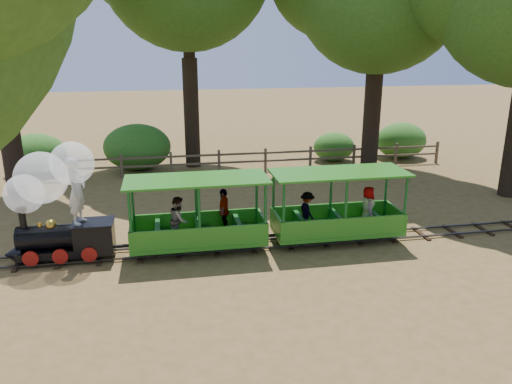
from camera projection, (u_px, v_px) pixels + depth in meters
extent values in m
plane|color=olive|center=(288.00, 244.00, 13.83)|extent=(90.00, 90.00, 0.00)
cube|color=#3F3D3A|center=(290.00, 246.00, 13.53)|extent=(22.00, 0.05, 0.05)
cube|color=#3F3D3A|center=(285.00, 238.00, 14.09)|extent=(22.00, 0.05, 0.05)
cube|color=#382314|center=(288.00, 244.00, 13.83)|extent=(0.12, 1.00, 0.05)
cube|color=#382314|center=(101.00, 257.00, 12.96)|extent=(0.12, 1.00, 0.05)
cube|color=#382314|center=(452.00, 231.00, 14.70)|extent=(0.12, 1.00, 0.05)
cube|color=black|center=(67.00, 250.00, 12.74)|extent=(2.35, 0.75, 0.19)
cylinder|color=black|center=(50.00, 237.00, 12.56)|extent=(1.50, 0.60, 0.60)
cylinder|color=black|center=(22.00, 218.00, 12.30)|extent=(0.17, 0.17, 0.47)
sphere|color=gold|center=(51.00, 225.00, 12.48)|extent=(0.28, 0.28, 0.28)
cylinder|color=gold|center=(40.00, 225.00, 12.42)|extent=(0.11, 0.11, 0.11)
cube|color=black|center=(94.00, 234.00, 12.75)|extent=(0.96, 0.75, 0.59)
cube|color=black|center=(93.00, 222.00, 12.65)|extent=(1.01, 0.81, 0.04)
cone|color=black|center=(14.00, 255.00, 12.52)|extent=(0.48, 0.68, 0.68)
cylinder|color=gold|center=(17.00, 235.00, 12.39)|extent=(0.11, 0.15, 0.15)
cylinder|color=maroon|center=(31.00, 259.00, 12.24)|extent=(0.38, 0.06, 0.38)
cylinder|color=maroon|center=(38.00, 246.00, 12.96)|extent=(0.38, 0.06, 0.38)
cylinder|color=maroon|center=(60.00, 256.00, 12.36)|extent=(0.38, 0.06, 0.38)
cylinder|color=maroon|center=(66.00, 244.00, 13.08)|extent=(0.38, 0.06, 0.38)
cylinder|color=maroon|center=(89.00, 254.00, 12.48)|extent=(0.38, 0.06, 0.38)
cylinder|color=maroon|center=(93.00, 243.00, 13.20)|extent=(0.38, 0.06, 0.38)
sphere|color=white|center=(24.00, 194.00, 12.19)|extent=(0.96, 0.96, 0.96)
sphere|color=white|center=(41.00, 178.00, 12.20)|extent=(1.28, 1.28, 1.28)
sphere|color=white|center=(72.00, 163.00, 12.28)|extent=(1.07, 1.07, 1.07)
imported|color=silver|center=(77.00, 191.00, 12.33)|extent=(0.55, 0.70, 1.69)
cube|color=#2B7F1B|center=(199.00, 240.00, 13.31)|extent=(3.54, 1.35, 0.10)
cube|color=#13571C|center=(199.00, 244.00, 13.35)|extent=(3.18, 0.52, 0.15)
cube|color=#2B7F1B|center=(200.00, 238.00, 12.62)|extent=(3.54, 0.06, 0.52)
cube|color=#2B7F1B|center=(197.00, 220.00, 13.82)|extent=(3.54, 0.06, 0.52)
cube|color=#2B7F1B|center=(197.00, 180.00, 12.82)|extent=(3.69, 1.51, 0.05)
cylinder|color=#13571C|center=(130.00, 222.00, 12.20)|extent=(0.07, 0.07, 1.67)
cylinder|color=#13571C|center=(133.00, 206.00, 13.35)|extent=(0.07, 0.07, 1.67)
cylinder|color=#13571C|center=(265.00, 214.00, 12.78)|extent=(0.07, 0.07, 1.67)
cylinder|color=#13571C|center=(257.00, 199.00, 13.94)|extent=(0.07, 0.07, 1.67)
cube|color=#13571C|center=(158.00, 233.00, 13.05)|extent=(0.12, 1.14, 0.42)
cube|color=#13571C|center=(198.00, 230.00, 13.24)|extent=(0.12, 1.14, 0.42)
cube|color=#13571C|center=(238.00, 228.00, 13.42)|extent=(0.12, 1.14, 0.42)
cylinder|color=black|center=(156.00, 251.00, 12.81)|extent=(0.29, 0.06, 0.29)
cylinder|color=black|center=(156.00, 240.00, 13.47)|extent=(0.29, 0.06, 0.29)
cylinder|color=black|center=(243.00, 245.00, 13.20)|extent=(0.29, 0.06, 0.29)
cylinder|color=black|center=(239.00, 235.00, 13.87)|extent=(0.29, 0.06, 0.29)
imported|color=gray|center=(179.00, 220.00, 12.86)|extent=(0.55, 0.66, 1.23)
imported|color=gray|center=(224.00, 210.00, 13.54)|extent=(0.48, 0.78, 1.24)
cube|color=#2B7F1B|center=(337.00, 230.00, 13.98)|extent=(3.54, 1.35, 0.10)
cube|color=#13571C|center=(336.00, 234.00, 14.02)|extent=(3.18, 0.52, 0.15)
cube|color=#2B7F1B|center=(345.00, 228.00, 13.29)|extent=(3.54, 0.06, 0.52)
cube|color=#2B7F1B|center=(330.00, 212.00, 14.49)|extent=(3.54, 0.06, 0.52)
cube|color=#2B7F1B|center=(339.00, 173.00, 13.49)|extent=(3.69, 1.51, 0.05)
cylinder|color=#13571C|center=(284.00, 213.00, 12.87)|extent=(0.07, 0.07, 1.67)
cylinder|color=#13571C|center=(273.00, 198.00, 14.02)|extent=(0.07, 0.07, 1.67)
cylinder|color=#13571C|center=(405.00, 205.00, 13.45)|extent=(0.07, 0.07, 1.67)
cylinder|color=#13571C|center=(386.00, 192.00, 14.61)|extent=(0.07, 0.07, 1.67)
cube|color=#13571C|center=(300.00, 224.00, 13.72)|extent=(0.12, 1.14, 0.42)
cube|color=#13571C|center=(337.00, 221.00, 13.91)|extent=(0.12, 1.14, 0.42)
cube|color=#13571C|center=(373.00, 219.00, 14.09)|extent=(0.12, 1.14, 0.42)
cylinder|color=black|center=(301.00, 240.00, 13.48)|extent=(0.29, 0.06, 0.29)
cylinder|color=black|center=(294.00, 231.00, 14.14)|extent=(0.29, 0.06, 0.29)
cylinder|color=black|center=(379.00, 235.00, 13.87)|extent=(0.29, 0.06, 0.29)
cylinder|color=black|center=(369.00, 226.00, 14.54)|extent=(0.29, 0.06, 0.29)
imported|color=gray|center=(307.00, 211.00, 13.73)|extent=(0.51, 0.75, 1.08)
imported|color=gray|center=(368.00, 207.00, 13.87)|extent=(0.46, 0.63, 1.19)
cylinder|color=#2D2116|center=(10.00, 138.00, 17.36)|extent=(0.70, 0.70, 4.34)
cylinder|color=#2D2116|center=(191.00, 114.00, 21.73)|extent=(0.66, 0.66, 4.70)
cylinder|color=#2D2116|center=(188.00, 24.00, 20.64)|extent=(0.50, 0.50, 2.68)
cylinder|color=#2D2116|center=(371.00, 123.00, 21.24)|extent=(0.72, 0.72, 4.09)
cylinder|color=#2D2116|center=(377.00, 44.00, 20.30)|extent=(0.54, 0.54, 2.34)
cube|color=brown|center=(17.00, 170.00, 19.64)|extent=(0.10, 0.10, 1.00)
cube|color=brown|center=(70.00, 168.00, 19.99)|extent=(0.10, 0.10, 1.00)
cube|color=brown|center=(122.00, 166.00, 20.34)|extent=(0.10, 0.10, 1.00)
cube|color=brown|center=(171.00, 164.00, 20.69)|extent=(0.10, 0.10, 1.00)
cube|color=brown|center=(219.00, 162.00, 21.03)|extent=(0.10, 0.10, 1.00)
cube|color=brown|center=(265.00, 160.00, 21.38)|extent=(0.10, 0.10, 1.00)
cube|color=brown|center=(310.00, 158.00, 21.73)|extent=(0.10, 0.10, 1.00)
cube|color=brown|center=(354.00, 156.00, 22.08)|extent=(0.10, 0.10, 1.00)
cube|color=brown|center=(396.00, 154.00, 22.42)|extent=(0.10, 0.10, 1.00)
cube|color=brown|center=(437.00, 152.00, 22.77)|extent=(0.10, 0.10, 1.00)
cube|color=brown|center=(242.00, 154.00, 21.12)|extent=(18.00, 0.06, 0.08)
cube|color=brown|center=(242.00, 162.00, 21.22)|extent=(18.00, 0.06, 0.08)
ellipsoid|color=#2D6B1E|center=(36.00, 154.00, 20.85)|extent=(2.46, 1.89, 1.70)
ellipsoid|color=#2D6B1E|center=(137.00, 147.00, 21.52)|extent=(2.87, 2.21, 1.99)
ellipsoid|color=#2D6B1E|center=(334.00, 147.00, 23.17)|extent=(1.92, 1.48, 1.33)
ellipsoid|color=#2D6B1E|center=(401.00, 140.00, 23.69)|extent=(2.44, 1.87, 1.69)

